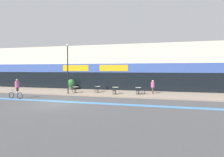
# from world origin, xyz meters

# --- Properties ---
(ground_plane) EXTENTS (120.00, 120.00, 0.00)m
(ground_plane) POSITION_xyz_m (0.00, 0.00, 0.00)
(ground_plane) COLOR #424244
(sidewalk_slab) EXTENTS (40.00, 5.50, 0.12)m
(sidewalk_slab) POSITION_xyz_m (0.00, 7.25, 0.06)
(sidewalk_slab) COLOR gray
(sidewalk_slab) RESTS_ON ground
(storefront_facade) EXTENTS (40.00, 4.06, 6.31)m
(storefront_facade) POSITION_xyz_m (0.00, 11.97, 3.14)
(storefront_facade) COLOR beige
(storefront_facade) RESTS_ON ground
(bike_lane_stripe) EXTENTS (36.00, 0.70, 0.01)m
(bike_lane_stripe) POSITION_xyz_m (0.00, 1.14, 0.00)
(bike_lane_stripe) COLOR #3D7AB7
(bike_lane_stripe) RESTS_ON ground
(bistro_table_0) EXTENTS (0.71, 0.71, 0.70)m
(bistro_table_0) POSITION_xyz_m (-1.05, 6.33, 0.62)
(bistro_table_0) COLOR black
(bistro_table_0) RESTS_ON sidewalk_slab
(bistro_table_1) EXTENTS (0.67, 0.67, 0.73)m
(bistro_table_1) POSITION_xyz_m (1.48, 7.23, 0.64)
(bistro_table_1) COLOR black
(bistro_table_1) RESTS_ON sidewalk_slab
(bistro_table_2) EXTENTS (0.76, 0.76, 0.78)m
(bistro_table_2) POSITION_xyz_m (3.90, 6.34, 0.68)
(bistro_table_2) COLOR black
(bistro_table_2) RESTS_ON sidewalk_slab
(bistro_table_3) EXTENTS (0.68, 0.68, 0.75)m
(bistro_table_3) POSITION_xyz_m (6.47, 6.92, 0.66)
(bistro_table_3) COLOR black
(bistro_table_3) RESTS_ON sidewalk_slab
(cafe_chair_0_near) EXTENTS (0.45, 0.60, 0.90)m
(cafe_chair_0_near) POSITION_xyz_m (-1.04, 5.70, 0.64)
(cafe_chair_0_near) COLOR black
(cafe_chair_0_near) RESTS_ON sidewalk_slab
(cafe_chair_1_near) EXTENTS (0.42, 0.59, 0.90)m
(cafe_chair_1_near) POSITION_xyz_m (1.48, 6.61, 0.64)
(cafe_chair_1_near) COLOR black
(cafe_chair_1_near) RESTS_ON sidewalk_slab
(cafe_chair_2_near) EXTENTS (0.43, 0.59, 0.90)m
(cafe_chair_2_near) POSITION_xyz_m (3.90, 5.72, 0.64)
(cafe_chair_2_near) COLOR black
(cafe_chair_2_near) RESTS_ON sidewalk_slab
(cafe_chair_3_near) EXTENTS (0.41, 0.58, 0.90)m
(cafe_chair_3_near) POSITION_xyz_m (6.46, 6.29, 0.64)
(cafe_chair_3_near) COLOR black
(cafe_chair_3_near) RESTS_ON sidewalk_slab
(cafe_chair_3_side) EXTENTS (0.60, 0.45, 0.90)m
(cafe_chair_3_side) POSITION_xyz_m (7.09, 6.93, 0.64)
(cafe_chair_3_side) COLOR black
(cafe_chair_3_side) RESTS_ON sidewalk_slab
(planter_pot) EXTENTS (0.99, 0.99, 1.44)m
(planter_pot) POSITION_xyz_m (-3.06, 8.98, 0.89)
(planter_pot) COLOR #4C4C51
(planter_pot) RESTS_ON sidewalk_slab
(lamp_post) EXTENTS (0.26, 0.26, 5.70)m
(lamp_post) POSITION_xyz_m (-1.42, 5.09, 3.38)
(lamp_post) COLOR black
(lamp_post) RESTS_ON sidewalk_slab
(cyclist_0) EXTENTS (1.65, 0.48, 1.97)m
(cyclist_0) POSITION_xyz_m (-5.12, 1.45, 1.14)
(cyclist_0) COLOR black
(cyclist_0) RESTS_ON ground
(pedestrian_near_end) EXTENTS (0.48, 0.48, 1.57)m
(pedestrian_near_end) POSITION_xyz_m (8.05, 7.73, 1.05)
(pedestrian_near_end) COLOR #4C3D2D
(pedestrian_near_end) RESTS_ON sidewalk_slab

